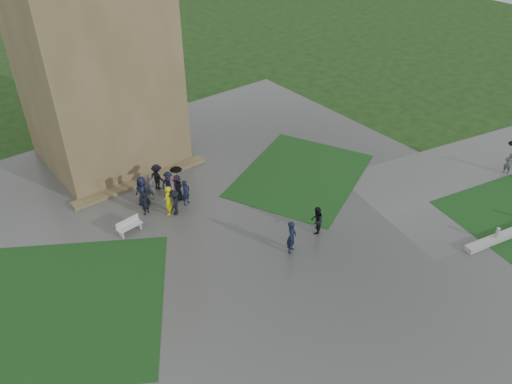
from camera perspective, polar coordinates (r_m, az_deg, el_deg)
ground at (r=25.06m, az=-1.58°, el=-9.54°), size 120.00×120.00×0.00m
plaza at (r=26.27m, az=-4.22°, el=-7.11°), size 34.00×34.00×0.02m
lawn_inset_left at (r=25.54m, az=-23.19°, el=-12.05°), size 14.10×13.46×0.01m
lawn_inset_right at (r=32.39m, az=5.17°, el=1.94°), size 11.12×10.15×0.01m
tower at (r=32.49m, az=-18.76°, el=17.86°), size 8.00×8.00×18.00m
tower_plinth at (r=32.31m, az=-12.93°, el=1.24°), size 9.00×0.80×0.22m
bench at (r=28.19m, az=-14.30°, el=-3.76°), size 1.45×0.60×0.82m
visitor_cluster at (r=29.52m, az=-10.64°, el=0.45°), size 3.16×4.05×2.56m
pedestrian_mid at (r=25.84m, az=4.09°, el=-5.14°), size 0.83×0.77×1.89m
pedestrian_near at (r=27.25m, az=6.93°, el=-3.23°), size 0.92×0.83×1.64m
pedestrian_path at (r=35.66m, az=27.22°, el=4.03°), size 0.78×0.78×2.34m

